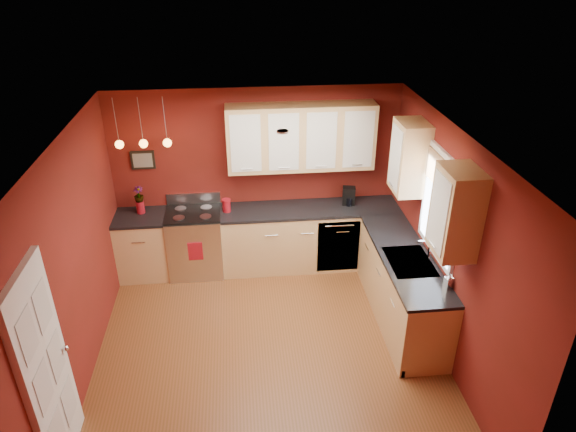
{
  "coord_description": "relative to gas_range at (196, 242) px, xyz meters",
  "views": [
    {
      "loc": [
        -0.26,
        -4.62,
        4.25
      ],
      "look_at": [
        0.33,
        1.0,
        1.25
      ],
      "focal_mm": 32.0,
      "sensor_mm": 36.0,
      "label": 1
    }
  ],
  "objects": [
    {
      "name": "counter_right",
      "position": [
        2.62,
        -1.35,
        0.44
      ],
      "size": [
        0.62,
        2.1,
        0.04
      ],
      "primitive_type": "cube",
      "color": "black",
      "rests_on": "base_cabinets_right"
    },
    {
      "name": "floor",
      "position": [
        0.92,
        -1.8,
        -0.48
      ],
      "size": [
        4.2,
        4.2,
        0.0
      ],
      "primitive_type": "plane",
      "color": "brown",
      "rests_on": "ground"
    },
    {
      "name": "counter_back_right",
      "position": [
        1.65,
        -0.0,
        0.44
      ],
      "size": [
        2.54,
        0.62,
        0.04
      ],
      "primitive_type": "cube",
      "color": "black",
      "rests_on": "base_cabinets_back_right"
    },
    {
      "name": "wall_front",
      "position": [
        0.92,
        -3.9,
        0.82
      ],
      "size": [
        4.0,
        0.02,
        2.6
      ],
      "primitive_type": "cube",
      "color": "maroon",
      "rests_on": "floor"
    },
    {
      "name": "base_cabinets_back_left",
      "position": [
        -0.73,
        -0.0,
        -0.03
      ],
      "size": [
        0.7,
        0.6,
        0.9
      ],
      "primitive_type": "cube",
      "color": "tan",
      "rests_on": "floor"
    },
    {
      "name": "red_vase",
      "position": [
        -0.72,
        0.09,
        0.55
      ],
      "size": [
        0.11,
        0.11,
        0.18
      ],
      "primitive_type": "cylinder",
      "color": "maroon",
      "rests_on": "counter_back_left"
    },
    {
      "name": "wall_back",
      "position": [
        0.92,
        0.3,
        0.82
      ],
      "size": [
        4.0,
        0.02,
        2.6
      ],
      "primitive_type": "cube",
      "color": "maroon",
      "rests_on": "floor"
    },
    {
      "name": "wall_left",
      "position": [
        -1.08,
        -1.8,
        0.82
      ],
      "size": [
        0.02,
        4.2,
        2.6
      ],
      "primitive_type": "cube",
      "color": "maroon",
      "rests_on": "floor"
    },
    {
      "name": "counter_back_left",
      "position": [
        -0.73,
        -0.0,
        0.44
      ],
      "size": [
        0.7,
        0.62,
        0.04
      ],
      "primitive_type": "cube",
      "color": "black",
      "rests_on": "base_cabinets_back_left"
    },
    {
      "name": "window",
      "position": [
        2.89,
        -1.5,
        1.21
      ],
      "size": [
        0.06,
        1.02,
        1.22
      ],
      "color": "white",
      "rests_on": "wall_right"
    },
    {
      "name": "upper_cabinets_right",
      "position": [
        2.75,
        -1.48,
        1.47
      ],
      "size": [
        0.35,
        1.95,
        0.9
      ],
      "primitive_type": "cube",
      "color": "tan",
      "rests_on": "wall_right"
    },
    {
      "name": "gas_range",
      "position": [
        0.0,
        0.0,
        0.0
      ],
      "size": [
        0.76,
        0.64,
        1.11
      ],
      "color": "silver",
      "rests_on": "floor"
    },
    {
      "name": "upper_cabinets_back",
      "position": [
        1.52,
        0.12,
        1.47
      ],
      "size": [
        2.0,
        0.35,
        0.9
      ],
      "primitive_type": "cube",
      "color": "tan",
      "rests_on": "wall_back"
    },
    {
      "name": "ceiling",
      "position": [
        0.92,
        -1.8,
        2.12
      ],
      "size": [
        4.0,
        4.2,
        0.02
      ],
      "primitive_type": "cube",
      "color": "silver",
      "rests_on": "wall_back"
    },
    {
      "name": "soap_pump",
      "position": [
        2.87,
        -2.05,
        0.55
      ],
      "size": [
        0.1,
        0.1,
        0.19
      ],
      "primitive_type": "imported",
      "rotation": [
        0.0,
        0.0,
        0.23
      ],
      "color": "silver",
      "rests_on": "counter_right"
    },
    {
      "name": "wall_right",
      "position": [
        2.92,
        -1.8,
        0.82
      ],
      "size": [
        0.02,
        4.2,
        2.6
      ],
      "primitive_type": "cube",
      "color": "maroon",
      "rests_on": "floor"
    },
    {
      "name": "dishwasher_front",
      "position": [
        2.02,
        -0.29,
        -0.03
      ],
      "size": [
        0.6,
        0.02,
        0.8
      ],
      "primitive_type": "cube",
      "color": "silver",
      "rests_on": "base_cabinets_back_right"
    },
    {
      "name": "flowers",
      "position": [
        -0.72,
        0.09,
        0.74
      ],
      "size": [
        0.14,
        0.14,
        0.24
      ],
      "primitive_type": "imported",
      "rotation": [
        0.0,
        0.0,
        -0.06
      ],
      "color": "maroon",
      "rests_on": "red_vase"
    },
    {
      "name": "base_cabinets_back_right",
      "position": [
        1.65,
        -0.0,
        -0.03
      ],
      "size": [
        2.54,
        0.6,
        0.9
      ],
      "primitive_type": "cube",
      "color": "tan",
      "rests_on": "floor"
    },
    {
      "name": "coffee_maker",
      "position": [
        2.21,
        0.06,
        0.58
      ],
      "size": [
        0.2,
        0.2,
        0.26
      ],
      "rotation": [
        0.0,
        0.0,
        -0.18
      ],
      "color": "black",
      "rests_on": "counter_back_right"
    },
    {
      "name": "dish_towel",
      "position": [
        0.02,
        -0.33,
        0.04
      ],
      "size": [
        0.2,
        0.01,
        0.27
      ],
      "primitive_type": "cube",
      "color": "maroon",
      "rests_on": "gas_range"
    },
    {
      "name": "wall_picture",
      "position": [
        -0.63,
        0.28,
        1.17
      ],
      "size": [
        0.32,
        0.03,
        0.26
      ],
      "primitive_type": "cube",
      "color": "black",
      "rests_on": "wall_back"
    },
    {
      "name": "red_canister",
      "position": [
        0.47,
        0.01,
        0.55
      ],
      "size": [
        0.12,
        0.12,
        0.18
      ],
      "color": "maroon",
      "rests_on": "counter_back_right"
    },
    {
      "name": "sink",
      "position": [
        2.62,
        -1.5,
        0.43
      ],
      "size": [
        0.5,
        0.7,
        0.33
      ],
      "color": "gray",
      "rests_on": "counter_right"
    },
    {
      "name": "base_cabinets_right",
      "position": [
        2.62,
        -1.35,
        -0.03
      ],
      "size": [
        0.6,
        2.1,
        0.9
      ],
      "primitive_type": "cube",
      "color": "tan",
      "rests_on": "floor"
    },
    {
      "name": "door_left_wall",
      "position": [
        -1.05,
        -3.0,
        0.54
      ],
      "size": [
        0.12,
        0.82,
        2.05
      ],
      "color": "white",
      "rests_on": "floor"
    },
    {
      "name": "pendant_lights",
      "position": [
        -0.53,
        -0.05,
        1.53
      ],
      "size": [
        0.71,
        0.11,
        0.66
      ],
      "color": "gray",
      "rests_on": "ceiling"
    }
  ]
}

